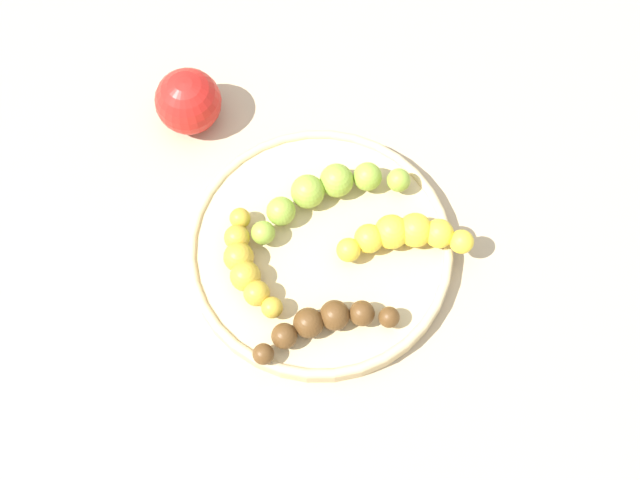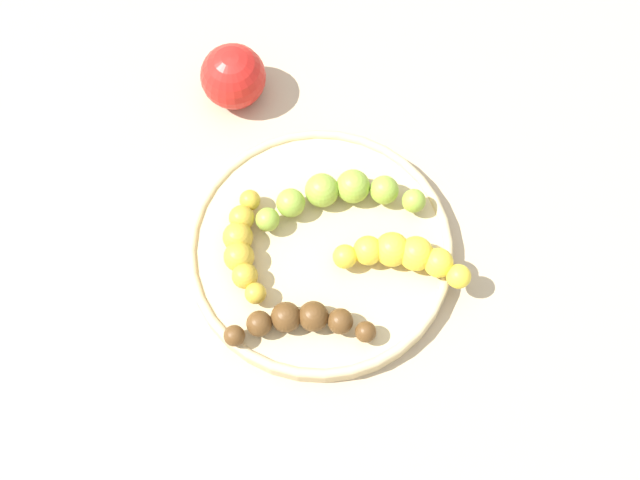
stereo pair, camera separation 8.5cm
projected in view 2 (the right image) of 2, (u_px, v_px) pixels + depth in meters
ground_plane at (320, 254)px, 0.89m from camera, size 2.40×2.40×0.00m
fruit_bowl at (320, 249)px, 0.88m from camera, size 0.27×0.27×0.02m
banana_green at (338, 194)px, 0.88m from camera, size 0.10×0.16×0.04m
banana_spotted at (242, 246)px, 0.86m from camera, size 0.11×0.07×0.03m
banana_overripe at (300, 321)px, 0.83m from camera, size 0.09×0.13×0.03m
banana_yellow at (403, 256)px, 0.85m from camera, size 0.11×0.10×0.04m
apple_red at (233, 76)px, 0.93m from camera, size 0.07×0.07×0.07m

